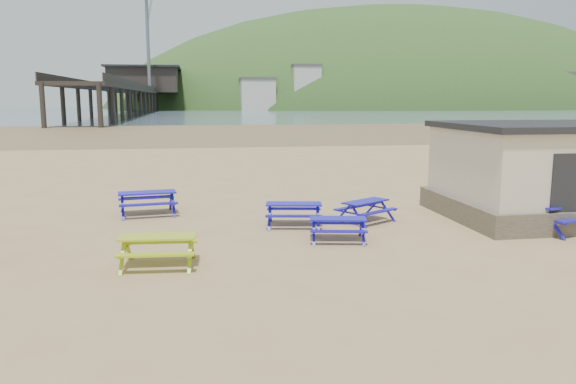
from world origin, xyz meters
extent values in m
plane|color=tan|center=(0.00, 0.00, 0.00)|extent=(400.00, 400.00, 0.00)
plane|color=olive|center=(0.00, 55.00, 0.00)|extent=(400.00, 400.00, 0.00)
plane|color=#4B5E6C|center=(0.00, 170.00, 0.01)|extent=(400.00, 400.00, 0.00)
cube|color=#1603AF|center=(-3.11, 3.52, 0.77)|extent=(1.99, 1.00, 0.05)
cube|color=#1603AF|center=(-3.20, 4.15, 0.48)|extent=(1.93, 0.53, 0.05)
cube|color=#1603AF|center=(-3.02, 2.89, 0.48)|extent=(1.93, 0.53, 0.05)
cube|color=#1603AF|center=(1.54, 1.03, 0.70)|extent=(1.81, 0.96, 0.05)
cube|color=#1603AF|center=(1.64, 1.59, 0.43)|extent=(1.74, 0.53, 0.05)
cube|color=#1603AF|center=(1.44, 0.46, 0.43)|extent=(1.74, 0.53, 0.05)
cube|color=#1603AF|center=(3.93, 1.25, 0.66)|extent=(1.72, 1.42, 0.05)
cube|color=#1603AF|center=(3.64, 1.71, 0.41)|extent=(1.50, 1.08, 0.05)
cube|color=#1603AF|center=(4.22, 0.79, 0.41)|extent=(1.50, 1.08, 0.05)
cube|color=#1603AF|center=(2.44, -1.01, 0.63)|extent=(1.65, 0.90, 0.04)
cube|color=#1603AF|center=(2.54, -0.50, 0.39)|extent=(1.57, 0.52, 0.04)
cube|color=#1603AF|center=(2.34, -1.52, 0.39)|extent=(1.57, 0.52, 0.04)
cube|color=#1603AF|center=(9.32, -1.00, 0.82)|extent=(2.17, 1.39, 0.06)
cube|color=#1603AF|center=(9.11, -0.36, 0.51)|extent=(2.01, 0.91, 0.06)
cube|color=#B0BB15|center=(-2.37, -2.68, 0.72)|extent=(1.81, 0.81, 0.05)
cube|color=#B0BB15|center=(-2.33, -2.09, 0.44)|extent=(1.78, 0.37, 0.05)
cube|color=#B0BB15|center=(-2.41, -3.26, 0.44)|extent=(1.78, 0.37, 0.05)
cube|color=#665B4C|center=(10.50, 1.00, 0.35)|extent=(7.40, 5.40, 0.70)
cube|color=beige|center=(10.50, 1.00, 1.85)|extent=(7.00, 5.00, 2.30)
cube|color=black|center=(10.50, 1.00, 3.05)|extent=(7.30, 5.30, 0.20)
cube|color=black|center=(9.00, -1.52, 1.40)|extent=(0.90, 0.06, 2.00)
cube|color=black|center=(-18.00, 175.00, 6.00)|extent=(9.00, 220.00, 0.60)
cube|color=black|center=(-18.00, 186.00, 10.00)|extent=(22.00, 30.00, 8.00)
cube|color=black|center=(-18.00, 186.00, 14.30)|extent=(24.00, 32.00, 0.60)
cylinder|color=slate|center=(-15.00, 164.00, 20.00)|extent=(1.00, 1.00, 28.00)
cube|color=slate|center=(-15.00, 178.00, 33.00)|extent=(0.60, 25.63, 12.38)
ellipsoid|color=#2D4C1E|center=(90.00, 230.00, -10.00)|extent=(264.00, 144.00, 108.00)
camera|label=1|loc=(-1.42, -15.87, 3.93)|focal=35.00mm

